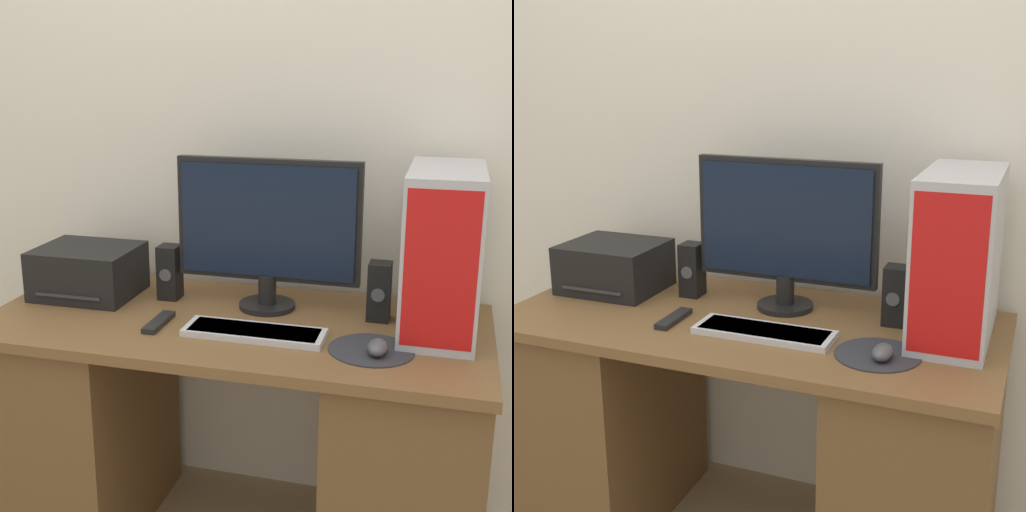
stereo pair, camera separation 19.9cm
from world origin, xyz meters
The scene contains 11 objects.
wall_back centered at (0.00, 0.72, 1.35)m, with size 6.40×0.05×2.70m.
desk centered at (0.00, 0.33, 0.39)m, with size 1.44×0.67×0.75m.
monitor centered at (0.06, 0.46, 1.00)m, with size 0.55×0.17×0.45m.
keyboard centered at (0.09, 0.23, 0.76)m, with size 0.39×0.13×0.02m.
mousepad centered at (0.41, 0.21, 0.75)m, with size 0.22×0.22×0.00m.
mouse centered at (0.43, 0.18, 0.77)m, with size 0.05×0.08×0.04m.
computer_tower centered at (0.56, 0.42, 0.97)m, with size 0.20×0.42×0.45m.
printer centered at (-0.52, 0.43, 0.82)m, with size 0.31×0.27×0.16m.
speaker_left centered at (-0.25, 0.47, 0.83)m, with size 0.06×0.07×0.17m.
speaker_right centered at (0.40, 0.45, 0.83)m, with size 0.06×0.07×0.17m.
remote_control centered at (-0.19, 0.24, 0.76)m, with size 0.04×0.16×0.02m.
Camera 2 is at (0.77, -1.45, 1.47)m, focal length 50.00 mm.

